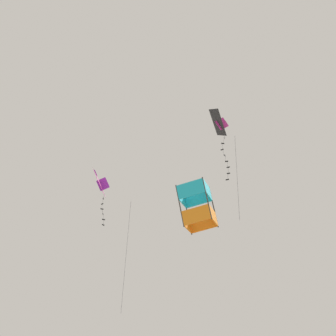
% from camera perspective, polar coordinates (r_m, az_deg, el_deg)
% --- Properties ---
extents(kite_delta_highest, '(1.33, 2.14, 6.31)m').
position_cam_1_polar(kite_delta_highest, '(26.93, 5.87, 5.17)').
color(kite_delta_highest, black).
extents(kite_box_near_right, '(1.87, 1.66, 2.11)m').
position_cam_1_polar(kite_box_near_right, '(21.18, 3.36, -4.41)').
color(kite_box_near_right, '#1EB2C6').
extents(kite_delta_mid_left, '(2.09, 2.77, 8.14)m').
position_cam_1_polar(kite_delta_mid_left, '(28.54, -7.85, -1.71)').
color(kite_delta_mid_left, '#DB2D93').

